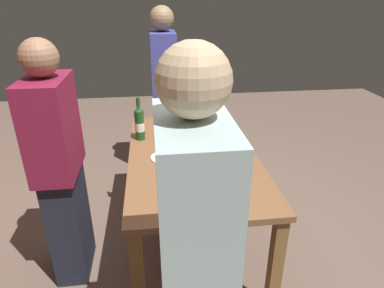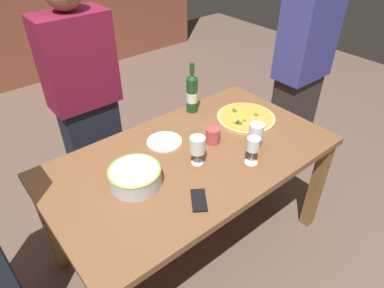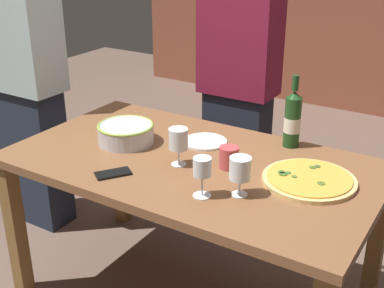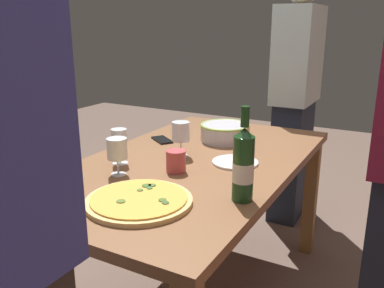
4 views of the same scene
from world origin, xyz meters
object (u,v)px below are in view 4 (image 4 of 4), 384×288
Objects in this scene: dining_table at (192,179)px; cell_phone at (162,140)px; cup_amber at (176,161)px; side_plate at (235,162)px; serving_bowl at (225,132)px; wine_glass_by_bottle at (181,132)px; pizza at (139,200)px; wine_bottle at (243,164)px; person_guest_right at (295,99)px; wine_glass_near_pizza at (119,139)px; wine_glass_far_left at (117,149)px.

cell_phone is (-0.20, -0.29, 0.10)m from dining_table.
side_plate is (-0.22, 0.18, -0.04)m from cup_amber.
wine_glass_by_bottle is (0.34, -0.07, 0.07)m from serving_bowl.
cup_amber reaches higher than pizza.
serving_bowl is 0.35m from wine_glass_by_bottle.
serving_bowl reaches higher than dining_table.
pizza is at bearing 7.74° from dining_table.
wine_bottle reaches higher than dining_table.
cup_amber is (0.54, 0.02, -0.00)m from serving_bowl.
person_guest_right is at bearing -171.47° from wine_bottle.
pizza is at bearing 46.76° from wine_glass_near_pizza.
cell_phone is at bearing -127.33° from wine_bottle.
person_guest_right is (-1.40, 0.40, -0.00)m from wine_glass_near_pizza.
wine_bottle is 0.84m from cell_phone.
pizza is 2.60× the size of cell_phone.
dining_table is at bearing -174.14° from cup_amber.
cup_amber is at bearing 96.49° from wine_glass_near_pizza.
wine_glass_by_bottle is 1.06× the size of wine_glass_far_left.
pizza is 0.56m from wine_glass_by_bottle.
dining_table is at bearing 0.00° from person_guest_right.
wine_glass_by_bottle reaches higher than side_plate.
wine_glass_near_pizza is at bearing -9.01° from person_guest_right.
wine_glass_near_pizza is 1.71× the size of cup_amber.
cup_amber is at bearing -105.15° from cell_phone.
person_guest_right is (-1.52, 0.32, -0.00)m from wine_glass_far_left.
dining_table is 0.22m from wine_glass_by_bottle.
wine_glass_by_bottle reaches higher than wine_glass_far_left.
serving_bowl is 0.85m from person_guest_right.
cup_amber is 1.38m from person_guest_right.
wine_glass_far_left reaches higher than pizza.
dining_table is at bearing -172.26° from pizza.
wine_glass_far_left is at bearing -16.47° from wine_glass_by_bottle.
person_guest_right is at bearing -177.59° from side_plate.
person_guest_right is at bearing 164.05° from wine_glass_near_pizza.
person_guest_right is (-1.70, 0.08, 0.10)m from pizza.
serving_bowl is at bearing 168.47° from wine_glass_by_bottle.
dining_table is 11.11× the size of cell_phone.
wine_glass_by_bottle is at bearing -93.77° from cell_phone.
wine_glass_by_bottle is (-0.33, -0.44, -0.02)m from wine_bottle.
cell_phone is (-0.71, -0.36, -0.01)m from pizza.
pizza is 0.87m from serving_bowl.
serving_bowl reaches higher than pizza.
side_plate is at bearing 31.86° from serving_bowl.
serving_bowl is at bearing -150.89° from wine_bottle.
serving_bowl is (-0.87, -0.07, 0.04)m from pizza.
side_plate is (-0.05, 0.19, 0.10)m from dining_table.
wine_bottle is at bearing 29.11° from serving_bowl.
wine_glass_far_left is (0.68, -0.17, 0.06)m from serving_bowl.
serving_bowl is 0.78× the size of wine_bottle.
dining_table is 9.70× the size of wine_glass_by_bottle.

